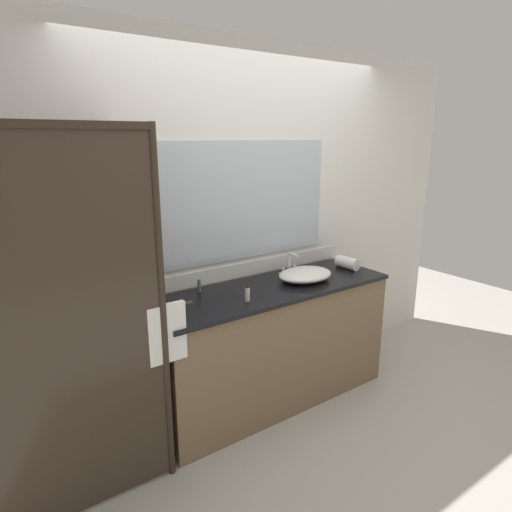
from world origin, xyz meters
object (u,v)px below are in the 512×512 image
at_px(sink_basin, 305,274).
at_px(rolled_towel_near_edge, 347,263).
at_px(faucet, 290,267).
at_px(amenity_bottle_body_wash, 247,294).
at_px(amenity_bottle_lotion, 199,286).

xyz_separation_m(sink_basin, rolled_towel_near_edge, (0.48, 0.03, 0.00)).
xyz_separation_m(sink_basin, faucet, (0.00, 0.18, 0.01)).
bearing_deg(sink_basin, amenity_bottle_body_wash, -169.63).
bearing_deg(sink_basin, faucet, 90.00).
bearing_deg(faucet, rolled_towel_near_edge, -18.02).
relative_size(faucet, rolled_towel_near_edge, 0.92).
bearing_deg(sink_basin, rolled_towel_near_edge, 3.38).
bearing_deg(faucet, sink_basin, -90.00).
distance_m(sink_basin, rolled_towel_near_edge, 0.48).
bearing_deg(amenity_bottle_body_wash, amenity_bottle_lotion, 117.91).
distance_m(sink_basin, amenity_bottle_lotion, 0.80).
height_order(amenity_bottle_lotion, rolled_towel_near_edge, rolled_towel_near_edge).
distance_m(amenity_bottle_lotion, rolled_towel_near_edge, 1.26).
relative_size(faucet, amenity_bottle_body_wash, 1.69).
height_order(faucet, amenity_bottle_lotion, faucet).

